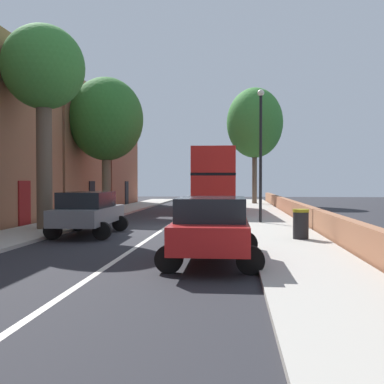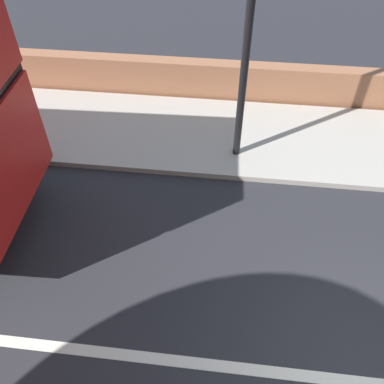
{
  "view_description": "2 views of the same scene",
  "coord_description": "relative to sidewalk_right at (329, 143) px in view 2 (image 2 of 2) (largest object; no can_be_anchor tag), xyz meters",
  "views": [
    {
      "loc": [
        3.06,
        -19.29,
        2.05
      ],
      "look_at": [
        0.68,
        5.55,
        1.48
      ],
      "focal_mm": 41.38,
      "sensor_mm": 36.0,
      "label": 1
    },
    {
      "loc": [
        -2.18,
        2.1,
        5.51
      ],
      "look_at": [
        2.16,
        2.6,
        1.05
      ],
      "focal_mm": 38.21,
      "sensor_mm": 36.0,
      "label": 2
    }
  ],
  "objects": [
    {
      "name": "ground_plane",
      "position": [
        -4.9,
        0.0,
        -0.06
      ],
      "size": [
        84.0,
        84.0,
        0.0
      ],
      "primitive_type": "plane",
      "color": "#28282D"
    },
    {
      "name": "road_centre_line",
      "position": [
        -4.9,
        0.0,
        -0.06
      ],
      "size": [
        0.16,
        54.0,
        0.01
      ],
      "primitive_type": "cube",
      "color": "silver",
      "rests_on": "ground"
    },
    {
      "name": "sidewalk_right",
      "position": [
        0.0,
        0.0,
        0.0
      ],
      "size": [
        2.6,
        60.0,
        0.12
      ],
      "primitive_type": "cube",
      "color": "#B2ADA3",
      "rests_on": "ground"
    },
    {
      "name": "boundary_wall_right",
      "position": [
        1.55,
        0.0,
        0.41
      ],
      "size": [
        0.36,
        54.0,
        0.94
      ],
      "primitive_type": "cube",
      "color": "#9E6647",
      "rests_on": "ground"
    }
  ]
}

